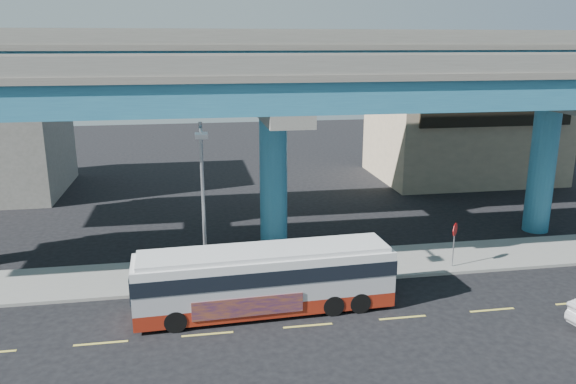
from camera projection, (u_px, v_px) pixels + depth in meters
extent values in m
plane|color=black|center=(306.00, 322.00, 22.80)|extent=(120.00, 120.00, 0.00)
cube|color=gray|center=(284.00, 269.00, 28.02)|extent=(70.00, 4.00, 0.15)
cube|color=#D8C64C|center=(101.00, 343.00, 21.19)|extent=(2.00, 0.12, 0.01)
cube|color=#D8C64C|center=(208.00, 334.00, 21.85)|extent=(2.00, 0.12, 0.01)
cube|color=#D8C64C|center=(308.00, 326.00, 22.51)|extent=(2.00, 0.12, 0.01)
cube|color=#D8C64C|center=(403.00, 318.00, 23.17)|extent=(2.00, 0.12, 0.01)
cube|color=#D8C64C|center=(492.00, 310.00, 23.83)|extent=(2.00, 0.12, 0.01)
cylinder|color=#236286|center=(274.00, 182.00, 30.42)|extent=(1.50, 1.50, 7.40)
cube|color=gray|center=(273.00, 108.00, 29.39)|extent=(2.00, 12.00, 0.60)
cube|color=gray|center=(264.00, 85.00, 32.49)|extent=(1.80, 5.00, 1.20)
cylinder|color=#236286|center=(542.00, 171.00, 33.06)|extent=(1.50, 1.50, 7.40)
cube|color=gray|center=(550.00, 102.00, 32.03)|extent=(2.00, 12.00, 0.60)
cube|color=gray|center=(517.00, 82.00, 35.13)|extent=(1.80, 5.00, 1.20)
cube|color=#236286|center=(284.00, 94.00, 25.80)|extent=(52.00, 5.00, 1.40)
cube|color=gray|center=(284.00, 75.00, 25.58)|extent=(52.00, 5.40, 0.30)
cube|color=gray|center=(294.00, 65.00, 23.06)|extent=(52.00, 0.25, 0.80)
cube|color=gray|center=(276.00, 61.00, 27.82)|extent=(52.00, 0.25, 0.80)
cube|color=#236286|center=(264.00, 62.00, 32.15)|extent=(52.00, 5.00, 1.40)
cube|color=gray|center=(264.00, 47.00, 31.93)|extent=(52.00, 5.40, 0.30)
cube|color=gray|center=(270.00, 37.00, 29.41)|extent=(52.00, 0.25, 0.80)
cube|color=gray|center=(258.00, 38.00, 34.17)|extent=(52.00, 0.25, 0.80)
cube|color=tan|center=(462.00, 136.00, 46.77)|extent=(14.00, 10.00, 7.00)
cube|color=black|center=(497.00, 118.00, 41.37)|extent=(12.00, 0.25, 1.20)
cube|color=maroon|center=(265.00, 300.00, 23.67)|extent=(10.82, 2.75, 0.63)
cube|color=silver|center=(265.00, 278.00, 23.42)|extent=(10.82, 2.75, 1.34)
cube|color=black|center=(265.00, 268.00, 23.31)|extent=(10.88, 2.81, 0.63)
cube|color=silver|center=(265.00, 257.00, 23.18)|extent=(10.82, 2.75, 0.36)
cube|color=silver|center=(265.00, 251.00, 23.11)|extent=(10.41, 2.49, 0.18)
cube|color=black|center=(386.00, 261.00, 24.46)|extent=(0.15, 2.03, 1.07)
cube|color=black|center=(131.00, 283.00, 22.23)|extent=(0.15, 2.03, 1.07)
cube|color=#1F124F|center=(248.00, 307.00, 22.31)|extent=(4.47, 0.25, 0.80)
cylinder|color=black|center=(175.00, 321.00, 21.94)|extent=(0.90, 0.31, 0.89)
cylinder|color=black|center=(174.00, 299.00, 23.88)|extent=(0.90, 0.31, 0.89)
cylinder|color=black|center=(333.00, 305.00, 23.27)|extent=(0.90, 0.31, 0.89)
cylinder|color=black|center=(320.00, 285.00, 25.21)|extent=(0.90, 0.31, 0.89)
cylinder|color=black|center=(360.00, 303.00, 23.51)|extent=(0.90, 0.31, 0.89)
cylinder|color=black|center=(345.00, 283.00, 25.45)|extent=(0.90, 0.31, 0.89)
cylinder|color=gray|center=(203.00, 207.00, 24.95)|extent=(0.16, 0.16, 7.56)
cylinder|color=gray|center=(201.00, 130.00, 23.06)|extent=(0.12, 2.04, 0.12)
cube|color=gray|center=(201.00, 135.00, 22.10)|extent=(0.50, 0.70, 0.18)
cylinder|color=gray|center=(453.00, 247.00, 27.88)|extent=(0.06, 0.06, 1.99)
cylinder|color=#B20A0A|center=(455.00, 229.00, 27.60)|extent=(0.49, 0.52, 0.69)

